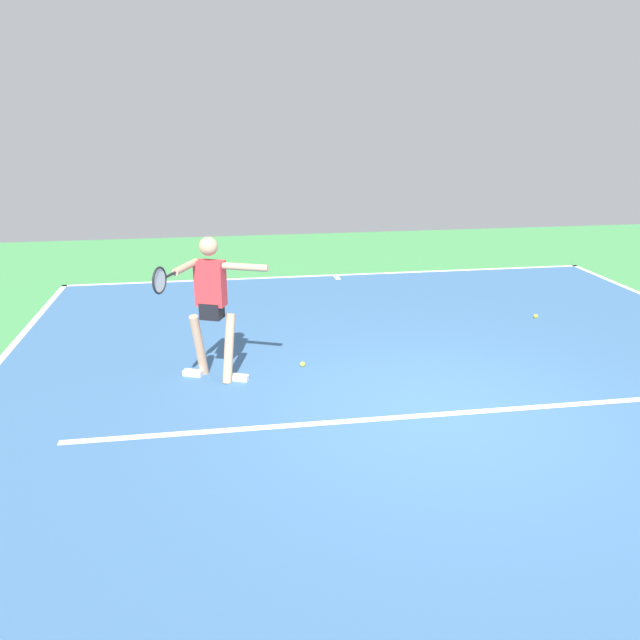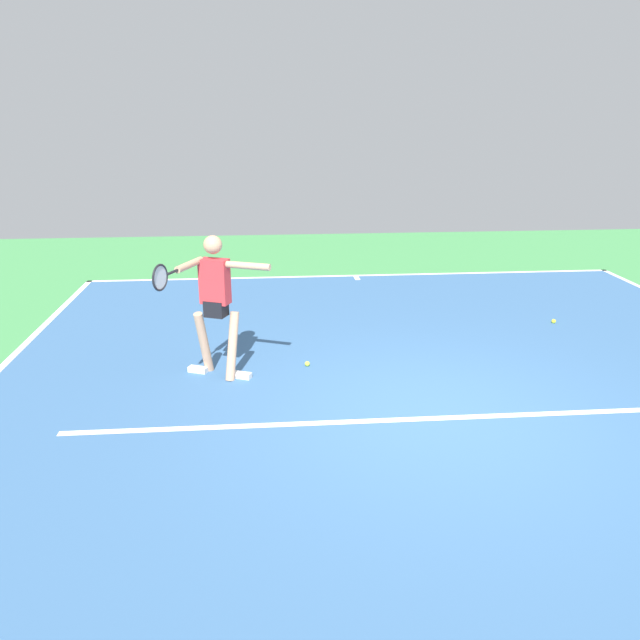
# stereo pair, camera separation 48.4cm
# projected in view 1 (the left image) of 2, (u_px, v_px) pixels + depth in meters

# --- Properties ---
(ground_plane) EXTENTS (21.65, 21.65, 0.00)m
(ground_plane) POSITION_uv_depth(u_px,v_px,m) (437.00, 411.00, 6.94)
(ground_plane) COLOR #428E4C
(court_surface) EXTENTS (10.51, 12.47, 0.00)m
(court_surface) POSITION_uv_depth(u_px,v_px,m) (437.00, 411.00, 6.94)
(court_surface) COLOR #38608E
(court_surface) RESTS_ON ground_plane
(court_line_baseline_near) EXTENTS (10.51, 0.10, 0.01)m
(court_line_baseline_near) POSITION_uv_depth(u_px,v_px,m) (335.00, 275.00, 12.74)
(court_line_baseline_near) COLOR white
(court_line_baseline_near) RESTS_ON ground_plane
(court_line_service) EXTENTS (7.88, 0.10, 0.01)m
(court_line_service) POSITION_uv_depth(u_px,v_px,m) (440.00, 414.00, 6.86)
(court_line_service) COLOR white
(court_line_service) RESTS_ON ground_plane
(court_line_centre_mark) EXTENTS (0.10, 0.30, 0.01)m
(court_line_centre_mark) POSITION_uv_depth(u_px,v_px,m) (337.00, 277.00, 12.55)
(court_line_centre_mark) COLOR white
(court_line_centre_mark) RESTS_ON ground_plane
(tennis_player) EXTENTS (1.24, 1.14, 1.77)m
(tennis_player) POSITION_uv_depth(u_px,v_px,m) (211.00, 300.00, 7.45)
(tennis_player) COLOR tan
(tennis_player) RESTS_ON ground_plane
(tennis_ball_near_player) EXTENTS (0.07, 0.07, 0.07)m
(tennis_ball_near_player) POSITION_uv_depth(u_px,v_px,m) (303.00, 364.00, 8.14)
(tennis_ball_near_player) COLOR #C6E53D
(tennis_ball_near_player) RESTS_ON ground_plane
(tennis_ball_far_corner) EXTENTS (0.07, 0.07, 0.07)m
(tennis_ball_far_corner) POSITION_uv_depth(u_px,v_px,m) (536.00, 316.00, 10.07)
(tennis_ball_far_corner) COLOR yellow
(tennis_ball_far_corner) RESTS_ON ground_plane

